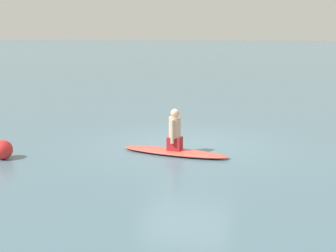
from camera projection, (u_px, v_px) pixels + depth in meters
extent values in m
plane|color=slate|center=(186.00, 145.00, 11.65)|extent=(400.00, 400.00, 0.00)
ellipsoid|color=#D84C3F|center=(175.00, 152.00, 10.72)|extent=(2.90, 0.98, 0.13)
cube|color=#A51E23|center=(175.00, 143.00, 10.67)|extent=(0.38, 0.33, 0.33)
cylinder|color=#D6AD8E|center=(175.00, 127.00, 10.58)|extent=(0.34, 0.34, 0.55)
sphere|color=#D6AD8E|center=(175.00, 113.00, 10.50)|extent=(0.22, 0.22, 0.22)
cylinder|color=#D6AD8E|center=(172.00, 132.00, 10.43)|extent=(0.10, 0.10, 0.60)
cylinder|color=#D6AD8E|center=(177.00, 129.00, 10.77)|extent=(0.10, 0.10, 0.60)
sphere|color=red|center=(3.00, 150.00, 10.27)|extent=(0.48, 0.48, 0.48)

